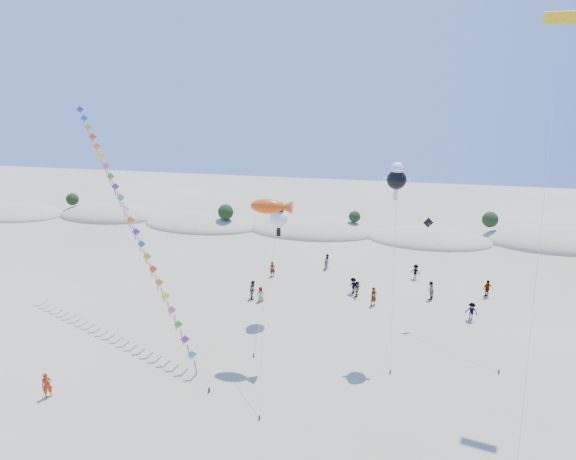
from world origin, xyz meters
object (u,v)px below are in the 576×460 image
at_px(kite_train, 129,216).
at_px(parafoil_kite, 561,29).
at_px(fish_kite, 271,207).
at_px(flyer_foreground, 47,385).

bearing_deg(kite_train, parafoil_kite, -2.36).
bearing_deg(fish_kite, kite_train, 169.94).
height_order(parafoil_kite, flyer_foreground, parafoil_kite).
relative_size(fish_kite, flyer_foreground, 6.79).
distance_m(kite_train, flyer_foreground, 14.45).
xyz_separation_m(fish_kite, parafoil_kite, (18.09, 1.02, 11.96)).
bearing_deg(flyer_foreground, kite_train, 44.28).
distance_m(kite_train, parafoil_kite, 34.10).
height_order(fish_kite, parafoil_kite, parafoil_kite).
relative_size(parafoil_kite, flyer_foreground, 13.65).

